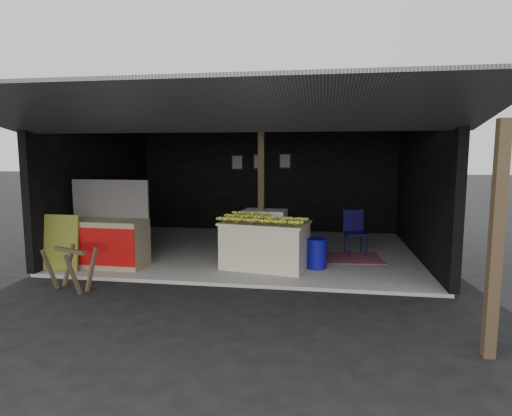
% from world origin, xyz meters
% --- Properties ---
extents(ground, '(80.00, 80.00, 0.00)m').
position_xyz_m(ground, '(0.00, 0.00, 0.00)').
color(ground, black).
rests_on(ground, ground).
extents(concrete_slab, '(7.00, 5.00, 0.06)m').
position_xyz_m(concrete_slab, '(0.00, 2.50, 0.03)').
color(concrete_slab, gray).
rests_on(concrete_slab, ground).
extents(shophouse, '(7.40, 7.29, 3.02)m').
position_xyz_m(shophouse, '(0.00, 2.82, 2.10)').
color(shophouse, black).
rests_on(shophouse, ground).
extents(banana_table, '(1.69, 1.21, 0.85)m').
position_xyz_m(banana_table, '(0.49, 1.07, 0.49)').
color(banana_table, beige).
rests_on(banana_table, concrete_slab).
extents(banana_pile, '(1.56, 1.09, 0.17)m').
position_xyz_m(banana_pile, '(0.49, 1.07, 1.00)').
color(banana_pile, yellow).
rests_on(banana_pile, banana_table).
extents(white_crate, '(0.89, 0.64, 0.95)m').
position_xyz_m(white_crate, '(0.36, 1.95, 0.54)').
color(white_crate, white).
rests_on(white_crate, concrete_slab).
extents(neighbor_stall, '(1.56, 0.73, 1.60)m').
position_xyz_m(neighbor_stall, '(-2.49, 0.74, 0.54)').
color(neighbor_stall, '#998466').
rests_on(neighbor_stall, concrete_slab).
extents(green_signboard, '(0.67, 0.18, 1.00)m').
position_xyz_m(green_signboard, '(-3.10, 0.32, 0.56)').
color(green_signboard, black).
rests_on(green_signboard, concrete_slab).
extents(sawhorse, '(0.78, 0.78, 0.68)m').
position_xyz_m(sawhorse, '(-2.35, -0.58, 0.43)').
color(sawhorse, '#483724').
rests_on(sawhorse, ground).
extents(water_barrel, '(0.35, 0.35, 0.52)m').
position_xyz_m(water_barrel, '(1.44, 1.18, 0.32)').
color(water_barrel, '#0B0B82').
rests_on(water_barrel, concrete_slab).
extents(plastic_chair, '(0.53, 0.53, 0.92)m').
position_xyz_m(plastic_chair, '(2.19, 2.42, 0.60)').
color(plastic_chair, '#0C0936').
rests_on(plastic_chair, concrete_slab).
extents(magenta_rug, '(1.59, 1.15, 0.01)m').
position_xyz_m(magenta_rug, '(1.95, 2.04, 0.07)').
color(magenta_rug, '#741949').
rests_on(magenta_rug, concrete_slab).
extents(picture_frames, '(1.62, 0.04, 0.46)m').
position_xyz_m(picture_frames, '(-0.17, 4.89, 1.93)').
color(picture_frames, black).
rests_on(picture_frames, shophouse).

